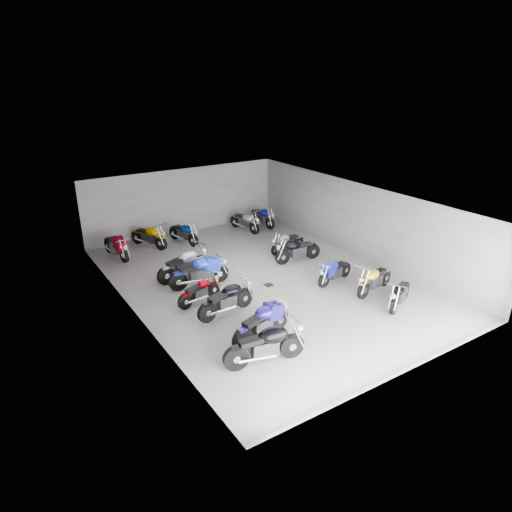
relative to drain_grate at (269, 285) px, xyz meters
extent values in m
plane|color=gray|center=(0.00, 0.50, -0.01)|extent=(14.00, 14.00, 0.00)
cube|color=gray|center=(0.00, 7.50, 1.59)|extent=(10.00, 0.10, 3.20)
cube|color=gray|center=(-5.00, 0.50, 1.59)|extent=(0.10, 14.00, 3.20)
cube|color=gray|center=(5.00, 0.50, 1.59)|extent=(0.10, 14.00, 3.20)
cube|color=black|center=(0.00, 0.50, 3.21)|extent=(10.00, 14.00, 0.04)
cube|color=black|center=(0.00, 0.00, 0.00)|extent=(0.32, 0.32, 0.01)
cylinder|color=black|center=(-2.11, -4.25, 0.36)|extent=(0.75, 0.29, 0.73)
cylinder|color=black|center=(-3.73, -3.92, 0.36)|extent=(0.75, 0.32, 0.73)
cube|color=#2D2D30|center=(-2.92, -4.09, 0.47)|extent=(0.80, 0.49, 0.46)
ellipsoid|color=black|center=(-2.68, -4.14, 0.84)|extent=(0.85, 0.61, 0.41)
cube|color=black|center=(-3.28, -4.01, 0.79)|extent=(0.75, 0.45, 0.21)
cylinder|color=black|center=(-1.54, -2.83, 0.34)|extent=(0.71, 0.29, 0.70)
cylinder|color=black|center=(-3.09, -3.17, 0.34)|extent=(0.72, 0.31, 0.70)
cube|color=#2D2D30|center=(-2.31, -3.00, 0.45)|extent=(0.76, 0.47, 0.44)
ellipsoid|color=navy|center=(-2.08, -2.95, 0.80)|extent=(0.82, 0.58, 0.39)
cube|color=black|center=(-2.66, -3.08, 0.76)|extent=(0.71, 0.44, 0.20)
cylinder|color=black|center=(-1.68, -0.96, 0.34)|extent=(0.70, 0.24, 0.69)
cylinder|color=black|center=(-3.22, -1.20, 0.34)|extent=(0.70, 0.26, 0.69)
cube|color=#2D2D30|center=(-2.45, -1.08, 0.45)|extent=(0.74, 0.43, 0.43)
ellipsoid|color=black|center=(-2.22, -1.05, 0.79)|extent=(0.79, 0.54, 0.39)
cube|color=black|center=(-2.79, -1.14, 0.75)|extent=(0.69, 0.40, 0.20)
cylinder|color=black|center=(-2.21, 0.30, 0.28)|extent=(0.58, 0.25, 0.57)
cylinder|color=black|center=(-3.46, -0.02, 0.28)|extent=(0.58, 0.27, 0.57)
cube|color=#2D2D30|center=(-2.83, 0.14, 0.37)|extent=(0.62, 0.40, 0.36)
ellipsoid|color=#820006|center=(-2.64, 0.19, 0.65)|extent=(0.67, 0.49, 0.32)
cube|color=black|center=(-3.11, 0.07, 0.62)|extent=(0.59, 0.37, 0.16)
cylinder|color=black|center=(-1.43, 1.28, 0.36)|extent=(0.74, 0.22, 0.73)
cylinder|color=black|center=(-3.07, 1.45, 0.36)|extent=(0.74, 0.24, 0.73)
cube|color=#2D2D30|center=(-2.25, 1.36, 0.47)|extent=(0.77, 0.41, 0.45)
ellipsoid|color=#1932B2|center=(-2.00, 1.34, 0.84)|extent=(0.81, 0.53, 0.41)
cube|color=black|center=(-2.61, 1.40, 0.79)|extent=(0.72, 0.39, 0.21)
cylinder|color=black|center=(-1.65, 2.50, 0.35)|extent=(0.73, 0.28, 0.72)
cylinder|color=black|center=(-3.24, 2.19, 0.35)|extent=(0.74, 0.30, 0.72)
cube|color=#2D2D30|center=(-2.45, 2.35, 0.46)|extent=(0.78, 0.47, 0.45)
ellipsoid|color=#A9AAB0|center=(-2.21, 2.39, 0.82)|extent=(0.83, 0.59, 0.40)
cube|color=black|center=(-2.80, 2.28, 0.78)|extent=(0.73, 0.44, 0.20)
cylinder|color=black|center=(2.26, -4.10, 0.29)|extent=(0.60, 0.36, 0.60)
cylinder|color=black|center=(3.49, -3.53, 0.29)|extent=(0.60, 0.38, 0.60)
cube|color=#2D2D30|center=(2.87, -3.82, 0.39)|extent=(0.67, 0.51, 0.38)
ellipsoid|color=black|center=(2.69, -3.90, 0.69)|extent=(0.74, 0.61, 0.34)
cube|color=black|center=(3.15, -3.69, 0.65)|extent=(0.63, 0.48, 0.17)
cylinder|color=black|center=(2.22, -2.74, 0.32)|extent=(0.67, 0.28, 0.66)
cylinder|color=black|center=(3.67, -2.40, 0.32)|extent=(0.67, 0.30, 0.66)
cube|color=#2D2D30|center=(2.94, -2.57, 0.42)|extent=(0.72, 0.45, 0.41)
ellipsoid|color=yellow|center=(2.72, -2.62, 0.75)|extent=(0.77, 0.56, 0.37)
cube|color=black|center=(3.26, -2.49, 0.71)|extent=(0.67, 0.42, 0.19)
cylinder|color=black|center=(1.64, -1.29, 0.29)|extent=(0.61, 0.25, 0.60)
cylinder|color=black|center=(2.96, -1.00, 0.29)|extent=(0.61, 0.27, 0.60)
cube|color=#2D2D30|center=(2.30, -1.14, 0.39)|extent=(0.65, 0.40, 0.37)
ellipsoid|color=navy|center=(2.10, -1.18, 0.68)|extent=(0.70, 0.50, 0.34)
cube|color=black|center=(2.59, -1.08, 0.65)|extent=(0.61, 0.38, 0.17)
cylinder|color=black|center=(1.63, 1.36, 0.33)|extent=(0.67, 0.20, 0.66)
cylinder|color=black|center=(3.12, 1.20, 0.33)|extent=(0.68, 0.22, 0.66)
cube|color=#2D2D30|center=(2.38, 1.28, 0.43)|extent=(0.70, 0.38, 0.41)
ellipsoid|color=black|center=(2.15, 1.31, 0.76)|extent=(0.74, 0.49, 0.37)
cube|color=black|center=(2.71, 1.25, 0.72)|extent=(0.66, 0.35, 0.19)
cylinder|color=black|center=(1.99, 2.30, 0.29)|extent=(0.61, 0.21, 0.60)
cylinder|color=black|center=(3.33, 2.51, 0.29)|extent=(0.61, 0.23, 0.60)
cube|color=#2D2D30|center=(2.66, 2.40, 0.39)|extent=(0.64, 0.37, 0.37)
ellipsoid|color=#9E9DA2|center=(2.46, 2.37, 0.69)|extent=(0.69, 0.47, 0.34)
cube|color=black|center=(2.96, 2.45, 0.65)|extent=(0.60, 0.35, 0.17)
cylinder|color=black|center=(-3.90, 5.17, 0.33)|extent=(0.23, 0.69, 0.68)
cylinder|color=black|center=(-4.10, 6.70, 0.33)|extent=(0.25, 0.69, 0.68)
cube|color=#2D2D30|center=(-4.00, 5.94, 0.44)|extent=(0.41, 0.72, 0.42)
ellipsoid|color=#9F081D|center=(-3.97, 5.70, 0.78)|extent=(0.52, 0.77, 0.38)
cube|color=black|center=(-4.04, 6.27, 0.74)|extent=(0.38, 0.68, 0.19)
cylinder|color=black|center=(-2.04, 5.70, 0.33)|extent=(0.40, 0.67, 0.67)
cylinder|color=black|center=(-2.65, 7.09, 0.33)|extent=(0.41, 0.67, 0.67)
cube|color=#2D2D30|center=(-2.34, 6.40, 0.43)|extent=(0.56, 0.75, 0.42)
ellipsoid|color=#E59F00|center=(-2.25, 6.19, 0.77)|extent=(0.67, 0.82, 0.38)
cube|color=black|center=(-2.48, 6.70, 0.73)|extent=(0.53, 0.70, 0.19)
cylinder|color=black|center=(-0.61, 5.31, 0.32)|extent=(0.27, 0.66, 0.64)
cylinder|color=black|center=(-0.93, 6.73, 0.32)|extent=(0.29, 0.66, 0.64)
cube|color=#2D2D30|center=(-0.77, 6.02, 0.42)|extent=(0.44, 0.70, 0.40)
ellipsoid|color=navy|center=(-0.72, 5.81, 0.74)|extent=(0.54, 0.76, 0.36)
cube|color=black|center=(-0.84, 6.34, 0.70)|extent=(0.41, 0.66, 0.18)
cylinder|color=black|center=(2.72, 5.27, 0.32)|extent=(0.24, 0.66, 0.65)
cylinder|color=black|center=(2.48, 6.72, 0.32)|extent=(0.26, 0.66, 0.65)
cube|color=#2D2D30|center=(2.60, 5.99, 0.42)|extent=(0.41, 0.70, 0.40)
ellipsoid|color=#B1B0B7|center=(2.64, 5.77, 0.74)|extent=(0.51, 0.74, 0.36)
cube|color=black|center=(2.55, 6.31, 0.70)|extent=(0.38, 0.65, 0.18)
cylinder|color=black|center=(3.82, 5.48, 0.32)|extent=(0.13, 0.65, 0.65)
cylinder|color=black|center=(3.81, 6.94, 0.32)|extent=(0.15, 0.65, 0.65)
cube|color=#2D2D30|center=(3.82, 6.21, 0.42)|extent=(0.31, 0.66, 0.40)
ellipsoid|color=#101392|center=(3.82, 5.99, 0.74)|extent=(0.41, 0.69, 0.36)
cube|color=black|center=(3.81, 6.53, 0.70)|extent=(0.29, 0.62, 0.18)
camera|label=1|loc=(-8.90, -12.93, 7.53)|focal=32.00mm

